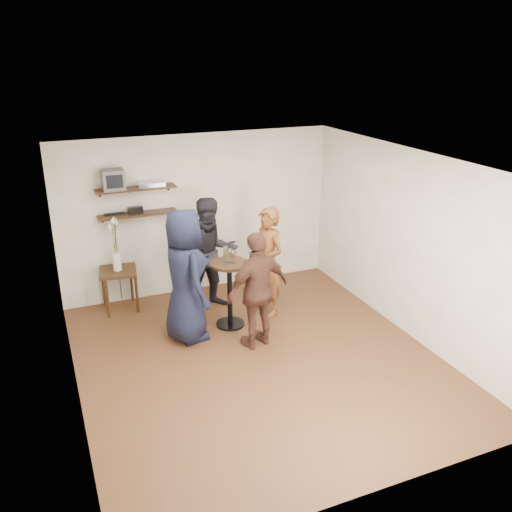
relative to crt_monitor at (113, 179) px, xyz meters
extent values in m
cube|color=#4B2A18|center=(1.32, -2.38, -2.04)|extent=(4.50, 5.00, 0.04)
cube|color=white|center=(1.32, -2.38, 0.60)|extent=(4.50, 5.00, 0.04)
cube|color=white|center=(1.32, 0.15, -0.72)|extent=(4.50, 0.04, 2.60)
cube|color=white|center=(1.32, -4.89, -0.72)|extent=(4.50, 0.04, 2.60)
cube|color=white|center=(-0.95, -2.38, -0.72)|extent=(0.04, 5.00, 2.60)
cube|color=white|center=(3.59, -2.38, -0.72)|extent=(0.04, 5.00, 2.60)
cube|color=black|center=(0.32, 0.00, -0.17)|extent=(1.20, 0.25, 0.04)
cube|color=black|center=(0.32, 0.00, -0.57)|extent=(1.20, 0.25, 0.04)
cube|color=#59595B|center=(0.00, 0.00, 0.00)|extent=(0.32, 0.30, 0.30)
cube|color=silver|center=(0.55, 0.00, -0.12)|extent=(0.40, 0.24, 0.06)
cube|color=black|center=(0.29, 0.00, -0.50)|extent=(0.22, 0.10, 0.10)
cube|color=black|center=(-0.02, 0.05, -0.54)|extent=(0.30, 0.05, 0.03)
cube|color=black|center=(-0.08, -0.17, -1.38)|extent=(0.62, 0.62, 0.04)
cylinder|color=black|center=(-0.30, -0.39, -1.71)|extent=(0.04, 0.04, 0.61)
cylinder|color=black|center=(0.14, -0.39, -1.71)|extent=(0.04, 0.04, 0.61)
cylinder|color=black|center=(-0.30, 0.04, -1.71)|extent=(0.04, 0.04, 0.61)
cylinder|color=black|center=(0.14, 0.04, -1.71)|extent=(0.04, 0.04, 0.61)
cylinder|color=white|center=(-0.08, -0.17, -1.22)|extent=(0.13, 0.13, 0.27)
cylinder|color=#386D1F|center=(-0.10, -0.17, -0.95)|extent=(0.01, 0.06, 0.50)
cone|color=white|center=(-0.14, -0.17, -0.64)|extent=(0.06, 0.08, 0.11)
cylinder|color=#386D1F|center=(-0.07, -0.17, -0.92)|extent=(0.03, 0.05, 0.56)
cone|color=white|center=(-0.04, -0.15, -0.58)|extent=(0.10, 0.11, 0.12)
cylinder|color=#386D1F|center=(-0.08, -0.19, -0.89)|extent=(0.09, 0.08, 0.60)
cone|color=white|center=(-0.08, -0.22, -0.53)|extent=(0.12, 0.11, 0.12)
cylinder|color=black|center=(1.31, -1.33, -1.05)|extent=(0.54, 0.54, 0.04)
cylinder|color=black|center=(1.31, -1.33, -1.53)|extent=(0.07, 0.07, 0.92)
cylinder|color=black|center=(1.31, -1.33, -2.00)|extent=(0.42, 0.42, 0.03)
cylinder|color=silver|center=(1.25, -1.35, -1.02)|extent=(0.06, 0.06, 0.00)
cylinder|color=silver|center=(1.25, -1.35, -0.98)|extent=(0.01, 0.01, 0.08)
cylinder|color=silver|center=(1.25, -1.35, -0.88)|extent=(0.06, 0.06, 0.10)
cylinder|color=tan|center=(1.25, -1.35, -0.91)|extent=(0.06, 0.06, 0.06)
cylinder|color=silver|center=(1.37, -1.36, -1.02)|extent=(0.05, 0.05, 0.00)
cylinder|color=silver|center=(1.37, -1.36, -0.98)|extent=(0.01, 0.01, 0.08)
cylinder|color=silver|center=(1.37, -1.36, -0.89)|extent=(0.06, 0.06, 0.10)
cylinder|color=tan|center=(1.37, -1.36, -0.91)|extent=(0.06, 0.06, 0.05)
cylinder|color=silver|center=(1.29, -1.27, -1.02)|extent=(0.07, 0.07, 0.00)
cylinder|color=silver|center=(1.29, -1.27, -0.97)|extent=(0.01, 0.01, 0.10)
cylinder|color=silver|center=(1.29, -1.27, -0.86)|extent=(0.07, 0.07, 0.12)
cylinder|color=tan|center=(1.29, -1.27, -0.89)|extent=(0.07, 0.07, 0.07)
cylinder|color=silver|center=(1.34, -1.32, -1.02)|extent=(0.06, 0.06, 0.00)
cylinder|color=silver|center=(1.34, -1.32, -0.98)|extent=(0.01, 0.01, 0.09)
cylinder|color=silver|center=(1.34, -1.32, -0.88)|extent=(0.06, 0.06, 0.10)
cylinder|color=tan|center=(1.34, -1.32, -0.91)|extent=(0.06, 0.06, 0.06)
imported|color=red|center=(1.98, -1.17, -1.18)|extent=(0.53, 0.69, 1.68)
imported|color=black|center=(1.27, -0.65, -1.13)|extent=(0.90, 0.72, 1.77)
imported|color=black|center=(0.64, -1.44, -1.08)|extent=(0.73, 1.00, 1.88)
imported|color=#4A2A1F|center=(1.48, -2.00, -1.20)|extent=(1.02, 0.61, 1.63)
camera|label=1|loc=(-1.07, -8.03, 1.81)|focal=38.00mm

